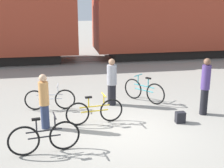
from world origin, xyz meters
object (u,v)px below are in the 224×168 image
person_in_tan (44,101)px  backpack (180,117)px  bicycle_yellow (95,111)px  person_in_grey (112,82)px  freight_train (85,10)px  bicycle_black (45,137)px  person_in_purple (205,86)px  bicycle_silver (50,99)px  bicycle_teal (144,91)px

person_in_tan → backpack: size_ratio=4.72×
bicycle_yellow → person_in_grey: size_ratio=1.06×
freight_train → backpack: size_ratio=75.96×
bicycle_black → person_in_purple: (4.95, 1.68, 0.55)m
bicycle_silver → person_in_purple: 5.06m
freight_train → bicycle_teal: freight_train is taller
person_in_grey → backpack: size_ratio=4.82×
bicycle_silver → bicycle_black: (-0.11, -3.03, 0.04)m
person_in_purple → person_in_tan: 4.98m
freight_train → backpack: (1.76, -10.17, -2.70)m
freight_train → bicycle_yellow: (-0.77, -9.75, -2.49)m
bicycle_teal → freight_train: bearing=98.7°
person_in_tan → person_in_grey: bearing=144.8°
bicycle_silver → bicycle_black: bicycle_black is taller
bicycle_silver → bicycle_teal: (3.32, 0.24, 0.03)m
bicycle_black → freight_train: bearing=79.0°
freight_train → person_in_tan: size_ratio=16.11×
bicycle_yellow → person_in_grey: person_in_grey is taller
person_in_tan → backpack: 4.04m
bicycle_teal → person_in_grey: person_in_grey is taller
bicycle_black → backpack: bearing=16.4°
bicycle_black → backpack: (3.95, 1.16, -0.23)m
backpack → freight_train: bearing=99.8°
freight_train → bicycle_yellow: size_ratio=14.85×
bicycle_teal → person_in_grey: (-1.20, -0.13, 0.42)m
bicycle_black → person_in_purple: person_in_purple is taller
person_in_grey → backpack: (1.73, -1.97, -0.65)m
bicycle_black → person_in_tan: person_in_tan is taller
bicycle_teal → backpack: bicycle_teal is taller
bicycle_silver → bicycle_teal: size_ratio=1.22×
freight_train → bicycle_yellow: bearing=-94.5°
person_in_purple → person_in_tan: person_in_purple is taller
bicycle_silver → person_in_tan: size_ratio=1.05×
person_in_tan → freight_train: bearing=-174.1°
freight_train → bicycle_silver: freight_train is taller
freight_train → backpack: bearing=-80.2°
bicycle_black → person_in_purple: size_ratio=0.94×
bicycle_silver → person_in_tan: bearing=-94.7°
person_in_grey → person_in_tan: bearing=-176.3°
bicycle_black → person_in_tan: (-0.02, 1.49, 0.42)m
freight_train → bicycle_black: freight_train is taller
bicycle_teal → person_in_tan: 3.90m
backpack → person_in_purple: bearing=27.6°
bicycle_yellow → person_in_tan: (-1.44, -0.09, 0.45)m
freight_train → person_in_purple: (2.76, -9.65, -1.92)m
bicycle_yellow → bicycle_teal: bearing=40.1°
person_in_tan → bicycle_silver: bearing=-166.1°
bicycle_silver → bicycle_teal: 3.33m
person_in_grey → bicycle_teal: bearing=-26.2°
person_in_purple → backpack: (-1.00, -0.52, -0.78)m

